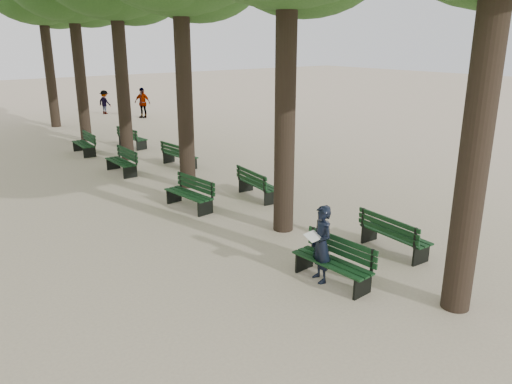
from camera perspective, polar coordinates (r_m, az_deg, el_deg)
ground at (r=10.32m, az=7.59°, el=-10.96°), size 120.00×120.00×0.00m
bench_left_0 at (r=10.50m, az=8.66°, el=-8.82°), size 0.69×1.83×0.92m
bench_left_1 at (r=14.84m, az=-7.67°, el=-0.88°), size 0.75×1.85×0.92m
bench_left_2 at (r=19.20m, az=-15.14°, el=2.85°), size 0.57×1.80×0.92m
bench_left_3 at (r=22.93m, az=-19.06°, el=4.78°), size 0.66×1.83×0.92m
bench_right_0 at (r=12.21m, az=15.50°, el=-5.44°), size 0.68×1.83×0.92m
bench_right_1 at (r=15.71m, az=0.27°, el=0.30°), size 0.76×1.85×0.92m
bench_right_2 at (r=19.84m, az=-8.71°, el=3.70°), size 0.72×1.84×0.92m
bench_right_3 at (r=23.75m, az=-13.91°, el=5.63°), size 0.76×1.85×0.92m
man_with_map at (r=10.32m, az=7.48°, el=-5.91°), size 0.68×0.72×1.64m
pedestrian_c at (r=32.50m, az=-12.86°, el=9.91°), size 0.90×1.13×1.88m
pedestrian_b at (r=34.84m, az=-16.90°, el=9.80°), size 0.66×1.04×1.54m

